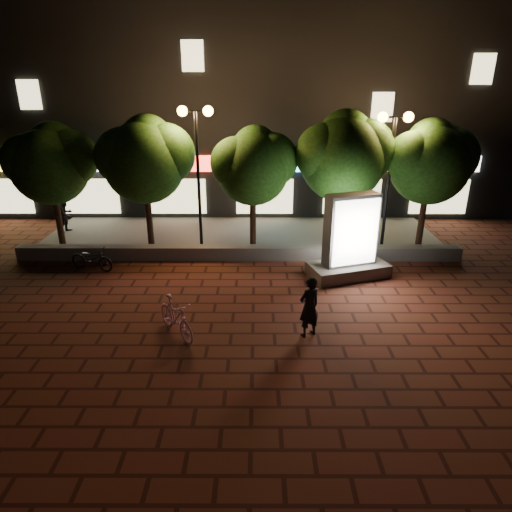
{
  "coord_description": "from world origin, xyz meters",
  "views": [
    {
      "loc": [
        0.67,
        -11.06,
        6.11
      ],
      "look_at": [
        0.63,
        1.5,
        1.12
      ],
      "focal_mm": 31.27,
      "sensor_mm": 36.0,
      "label": 1
    }
  ],
  "objects_px": {
    "pedestrian": "(66,214)",
    "scooter_parked": "(92,259)",
    "ad_kiosk": "(350,244)",
    "rider": "(309,307)",
    "tree_far_right": "(431,159)",
    "tree_mid": "(254,164)",
    "street_lamp_left": "(197,142)",
    "tree_far_left": "(51,161)",
    "tree_left": "(145,157)",
    "street_lamp_right": "(392,146)",
    "tree_right": "(344,154)",
    "scooter_pink": "(176,317)"
  },
  "relations": [
    {
      "from": "tree_far_left",
      "to": "tree_far_right",
      "type": "relative_size",
      "value": 0.97
    },
    {
      "from": "tree_right",
      "to": "scooter_pink",
      "type": "relative_size",
      "value": 2.95
    },
    {
      "from": "tree_left",
      "to": "tree_far_right",
      "type": "bearing_deg",
      "value": -0.0
    },
    {
      "from": "ad_kiosk",
      "to": "pedestrian",
      "type": "bearing_deg",
      "value": 158.52
    },
    {
      "from": "ad_kiosk",
      "to": "tree_far_left",
      "type": "bearing_deg",
      "value": 164.73
    },
    {
      "from": "scooter_parked",
      "to": "pedestrian",
      "type": "bearing_deg",
      "value": 47.69
    },
    {
      "from": "scooter_pink",
      "to": "scooter_parked",
      "type": "distance_m",
      "value": 5.52
    },
    {
      "from": "ad_kiosk",
      "to": "tree_far_right",
      "type": "bearing_deg",
      "value": 40.75
    },
    {
      "from": "tree_right",
      "to": "rider",
      "type": "bearing_deg",
      "value": -105.86
    },
    {
      "from": "pedestrian",
      "to": "scooter_parked",
      "type": "bearing_deg",
      "value": -132.34
    },
    {
      "from": "street_lamp_left",
      "to": "rider",
      "type": "relative_size",
      "value": 3.17
    },
    {
      "from": "ad_kiosk",
      "to": "rider",
      "type": "relative_size",
      "value": 1.74
    },
    {
      "from": "street_lamp_right",
      "to": "scooter_pink",
      "type": "height_order",
      "value": "street_lamp_right"
    },
    {
      "from": "tree_far_left",
      "to": "street_lamp_right",
      "type": "relative_size",
      "value": 0.93
    },
    {
      "from": "ad_kiosk",
      "to": "scooter_parked",
      "type": "distance_m",
      "value": 8.7
    },
    {
      "from": "tree_far_left",
      "to": "tree_far_right",
      "type": "xyz_separation_m",
      "value": [
        14.0,
        0.0,
        0.08
      ]
    },
    {
      "from": "street_lamp_right",
      "to": "scooter_pink",
      "type": "xyz_separation_m",
      "value": [
        -6.89,
        -6.39,
        -3.38
      ]
    },
    {
      "from": "rider",
      "to": "scooter_parked",
      "type": "bearing_deg",
      "value": -62.75
    },
    {
      "from": "tree_mid",
      "to": "ad_kiosk",
      "type": "bearing_deg",
      "value": -42.8
    },
    {
      "from": "rider",
      "to": "tree_far_right",
      "type": "bearing_deg",
      "value": -159.23
    },
    {
      "from": "tree_left",
      "to": "rider",
      "type": "height_order",
      "value": "tree_left"
    },
    {
      "from": "tree_left",
      "to": "street_lamp_left",
      "type": "distance_m",
      "value": 2.05
    },
    {
      "from": "tree_left",
      "to": "street_lamp_right",
      "type": "relative_size",
      "value": 0.98
    },
    {
      "from": "ad_kiosk",
      "to": "scooter_pink",
      "type": "height_order",
      "value": "ad_kiosk"
    },
    {
      "from": "tree_left",
      "to": "pedestrian",
      "type": "distance_m",
      "value": 4.93
    },
    {
      "from": "tree_far_right",
      "to": "pedestrian",
      "type": "distance_m",
      "value": 14.72
    },
    {
      "from": "tree_mid",
      "to": "street_lamp_right",
      "type": "distance_m",
      "value": 5.0
    },
    {
      "from": "tree_mid",
      "to": "tree_right",
      "type": "xyz_separation_m",
      "value": [
        3.31,
        0.0,
        0.35
      ]
    },
    {
      "from": "scooter_pink",
      "to": "rider",
      "type": "distance_m",
      "value": 3.37
    },
    {
      "from": "rider",
      "to": "scooter_parked",
      "type": "distance_m",
      "value": 8.12
    },
    {
      "from": "tree_left",
      "to": "scooter_parked",
      "type": "bearing_deg",
      "value": -121.91
    },
    {
      "from": "tree_mid",
      "to": "scooter_pink",
      "type": "bearing_deg",
      "value": -106.24
    },
    {
      "from": "tree_far_right",
      "to": "street_lamp_left",
      "type": "height_order",
      "value": "street_lamp_left"
    },
    {
      "from": "tree_far_left",
      "to": "tree_mid",
      "type": "distance_m",
      "value": 7.5
    },
    {
      "from": "tree_left",
      "to": "scooter_parked",
      "type": "height_order",
      "value": "tree_left"
    },
    {
      "from": "street_lamp_left",
      "to": "scooter_pink",
      "type": "bearing_deg",
      "value": -88.99
    },
    {
      "from": "ad_kiosk",
      "to": "street_lamp_left",
      "type": "bearing_deg",
      "value": 153.02
    },
    {
      "from": "tree_right",
      "to": "tree_far_left",
      "type": "bearing_deg",
      "value": -180.0
    },
    {
      "from": "tree_left",
      "to": "scooter_pink",
      "type": "height_order",
      "value": "tree_left"
    },
    {
      "from": "tree_far_right",
      "to": "tree_mid",
      "type": "bearing_deg",
      "value": -180.0
    },
    {
      "from": "tree_far_right",
      "to": "ad_kiosk",
      "type": "relative_size",
      "value": 1.68
    },
    {
      "from": "tree_far_left",
      "to": "tree_mid",
      "type": "xyz_separation_m",
      "value": [
        7.5,
        -0.0,
        -0.08
      ]
    },
    {
      "from": "street_lamp_left",
      "to": "pedestrian",
      "type": "height_order",
      "value": "street_lamp_left"
    },
    {
      "from": "tree_far_right",
      "to": "pedestrian",
      "type": "height_order",
      "value": "tree_far_right"
    },
    {
      "from": "scooter_parked",
      "to": "pedestrian",
      "type": "xyz_separation_m",
      "value": [
        -2.39,
        3.91,
        0.42
      ]
    },
    {
      "from": "tree_far_right",
      "to": "street_lamp_left",
      "type": "relative_size",
      "value": 0.92
    },
    {
      "from": "tree_right",
      "to": "scooter_parked",
      "type": "height_order",
      "value": "tree_right"
    },
    {
      "from": "tree_right",
      "to": "street_lamp_left",
      "type": "bearing_deg",
      "value": -177.19
    },
    {
      "from": "tree_right",
      "to": "ad_kiosk",
      "type": "bearing_deg",
      "value": -93.38
    },
    {
      "from": "rider",
      "to": "ad_kiosk",
      "type": "bearing_deg",
      "value": -146.43
    }
  ]
}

